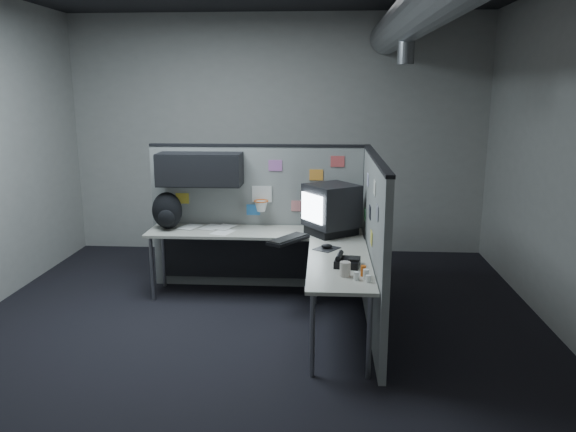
# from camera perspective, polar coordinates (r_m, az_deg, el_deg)

# --- Properties ---
(room) EXTENTS (5.62, 5.62, 3.22)m
(room) POSITION_cam_1_polar(r_m,az_deg,el_deg) (4.84, 2.84, 11.30)
(room) COLOR black
(room) RESTS_ON ground
(partition_back) EXTENTS (2.44, 0.42, 1.63)m
(partition_back) POSITION_cam_1_polar(r_m,az_deg,el_deg) (6.25, -4.55, 1.45)
(partition_back) COLOR gray
(partition_back) RESTS_ON ground
(partition_right) EXTENTS (0.07, 2.23, 1.63)m
(partition_right) POSITION_cam_1_polar(r_m,az_deg,el_deg) (5.26, 8.67, -2.82)
(partition_right) COLOR gray
(partition_right) RESTS_ON ground
(desk) EXTENTS (2.31, 2.11, 0.73)m
(desk) POSITION_cam_1_polar(r_m,az_deg,el_deg) (5.78, -1.29, -3.36)
(desk) COLOR #ABA99A
(desk) RESTS_ON ground
(monitor) EXTENTS (0.64, 0.64, 0.53)m
(monitor) POSITION_cam_1_polar(r_m,az_deg,el_deg) (5.85, 4.42, 0.73)
(monitor) COLOR black
(monitor) RESTS_ON desk
(keyboard) EXTENTS (0.43, 0.51, 0.04)m
(keyboard) POSITION_cam_1_polar(r_m,az_deg,el_deg) (5.61, 0.03, -2.39)
(keyboard) COLOR black
(keyboard) RESTS_ON desk
(mouse) EXTENTS (0.28, 0.29, 0.05)m
(mouse) POSITION_cam_1_polar(r_m,az_deg,el_deg) (5.37, 3.97, -3.18)
(mouse) COLOR black
(mouse) RESTS_ON desk
(phone) EXTENTS (0.24, 0.26, 0.11)m
(phone) POSITION_cam_1_polar(r_m,az_deg,el_deg) (4.87, 6.00, -4.61)
(phone) COLOR black
(phone) RESTS_ON desk
(bottles) EXTENTS (0.14, 0.20, 0.09)m
(bottles) POSITION_cam_1_polar(r_m,az_deg,el_deg) (4.56, 7.66, -5.88)
(bottles) COLOR silver
(bottles) RESTS_ON desk
(cup) EXTENTS (0.09, 0.09, 0.12)m
(cup) POSITION_cam_1_polar(r_m,az_deg,el_deg) (4.60, 5.82, -5.39)
(cup) COLOR #B9AEA3
(cup) RESTS_ON desk
(papers) EXTENTS (0.67, 0.51, 0.01)m
(papers) POSITION_cam_1_polar(r_m,az_deg,el_deg) (6.18, -7.71, -1.23)
(papers) COLOR white
(papers) RESTS_ON desk
(backpack) EXTENTS (0.36, 0.34, 0.40)m
(backpack) POSITION_cam_1_polar(r_m,az_deg,el_deg) (6.22, -12.19, 0.48)
(backpack) COLOR black
(backpack) RESTS_ON desk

